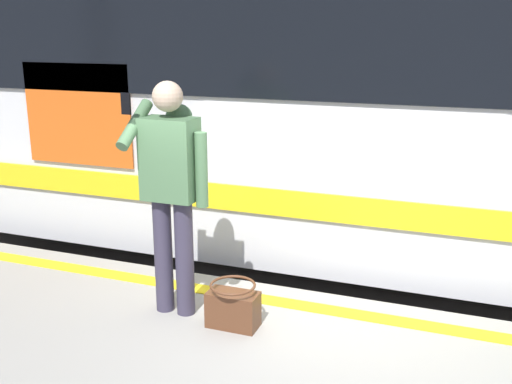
{
  "coord_description": "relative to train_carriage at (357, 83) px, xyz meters",
  "views": [
    {
      "loc": [
        -1.04,
        4.46,
        3.12
      ],
      "look_at": [
        0.51,
        0.3,
        1.89
      ],
      "focal_mm": 41.78,
      "sensor_mm": 36.0,
      "label": 1
    }
  ],
  "objects": [
    {
      "name": "track_rail_near",
      "position": [
        -0.18,
        0.71,
        -2.48
      ],
      "size": [
        22.89,
        0.08,
        0.16
      ],
      "primitive_type": "cube",
      "color": "slate",
      "rests_on": "ground"
    },
    {
      "name": "handbag",
      "position": [
        0.33,
        2.62,
        -1.42
      ],
      "size": [
        0.38,
        0.34,
        0.34
      ],
      "color": "#59331E",
      "rests_on": "platform"
    },
    {
      "name": "passenger",
      "position": [
        0.84,
        2.54,
        -0.52
      ],
      "size": [
        0.57,
        0.55,
        1.77
      ],
      "color": "#383347",
      "rests_on": "platform"
    },
    {
      "name": "train_carriage",
      "position": [
        0.0,
        0.0,
        0.0
      ],
      "size": [
        13.8,
        3.01,
        4.04
      ],
      "color": "silver",
      "rests_on": "ground"
    },
    {
      "name": "safety_line",
      "position": [
        -0.18,
        2.13,
        -1.57
      ],
      "size": [
        17.26,
        0.16,
        0.01
      ],
      "primitive_type": "cube",
      "color": "yellow",
      "rests_on": "platform"
    },
    {
      "name": "track_rail_far",
      "position": [
        -0.18,
        -0.72,
        -2.48
      ],
      "size": [
        22.89,
        0.08,
        0.16
      ],
      "primitive_type": "cube",
      "color": "slate",
      "rests_on": "ground"
    }
  ]
}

